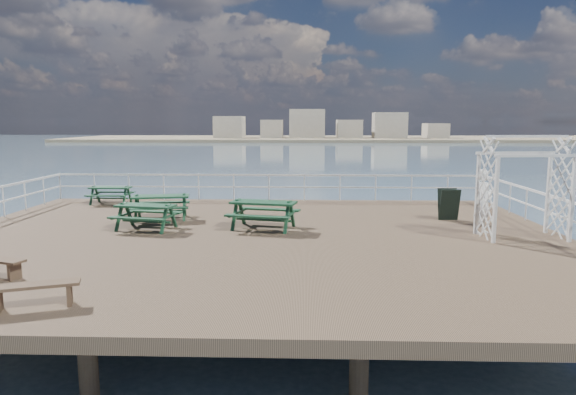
{
  "coord_description": "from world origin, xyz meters",
  "views": [
    {
      "loc": [
        1.5,
        -14.31,
        3.24
      ],
      "look_at": [
        1.02,
        0.18,
        1.1
      ],
      "focal_mm": 32.0,
      "sensor_mm": 36.0,
      "label": 1
    }
  ],
  "objects_px": {
    "picnic_table_d": "(146,211)",
    "flat_bench_near": "(34,290)",
    "trellis_arbor": "(523,193)",
    "picnic_table_a": "(111,191)",
    "picnic_table_c": "(263,209)",
    "person": "(483,202)",
    "picnic_table_b": "(161,202)"
  },
  "relations": [
    {
      "from": "picnic_table_d",
      "to": "picnic_table_b",
      "type": "bearing_deg",
      "value": 101.7
    },
    {
      "from": "flat_bench_near",
      "to": "person",
      "type": "distance_m",
      "value": 11.82
    },
    {
      "from": "picnic_table_d",
      "to": "picnic_table_a",
      "type": "bearing_deg",
      "value": 132.16
    },
    {
      "from": "flat_bench_near",
      "to": "picnic_table_b",
      "type": "bearing_deg",
      "value": 70.73
    },
    {
      "from": "picnic_table_c",
      "to": "flat_bench_near",
      "type": "xyz_separation_m",
      "value": [
        -3.48,
        -6.88,
        -0.29
      ]
    },
    {
      "from": "picnic_table_d",
      "to": "trellis_arbor",
      "type": "relative_size",
      "value": 0.7
    },
    {
      "from": "picnic_table_c",
      "to": "picnic_table_b",
      "type": "bearing_deg",
      "value": 170.18
    },
    {
      "from": "picnic_table_b",
      "to": "flat_bench_near",
      "type": "relative_size",
      "value": 1.37
    },
    {
      "from": "picnic_table_b",
      "to": "person",
      "type": "distance_m",
      "value": 10.22
    },
    {
      "from": "picnic_table_d",
      "to": "trellis_arbor",
      "type": "distance_m",
      "value": 10.97
    },
    {
      "from": "picnic_table_a",
      "to": "picnic_table_b",
      "type": "height_order",
      "value": "picnic_table_b"
    },
    {
      "from": "picnic_table_c",
      "to": "person",
      "type": "height_order",
      "value": "person"
    },
    {
      "from": "picnic_table_a",
      "to": "trellis_arbor",
      "type": "distance_m",
      "value": 14.97
    },
    {
      "from": "trellis_arbor",
      "to": "flat_bench_near",
      "type": "bearing_deg",
      "value": -156.93
    },
    {
      "from": "picnic_table_a",
      "to": "picnic_table_b",
      "type": "relative_size",
      "value": 0.76
    },
    {
      "from": "picnic_table_a",
      "to": "picnic_table_c",
      "type": "bearing_deg",
      "value": -34.4
    },
    {
      "from": "picnic_table_b",
      "to": "person",
      "type": "height_order",
      "value": "person"
    },
    {
      "from": "picnic_table_a",
      "to": "picnic_table_c",
      "type": "distance_m",
      "value": 7.96
    },
    {
      "from": "flat_bench_near",
      "to": "trellis_arbor",
      "type": "relative_size",
      "value": 0.53
    },
    {
      "from": "picnic_table_a",
      "to": "picnic_table_d",
      "type": "xyz_separation_m",
      "value": [
        2.93,
        -4.84,
        0.06
      ]
    },
    {
      "from": "picnic_table_b",
      "to": "flat_bench_near",
      "type": "distance_m",
      "value": 8.36
    },
    {
      "from": "trellis_arbor",
      "to": "picnic_table_c",
      "type": "bearing_deg",
      "value": 166.84
    },
    {
      "from": "person",
      "to": "picnic_table_b",
      "type": "bearing_deg",
      "value": 125.97
    },
    {
      "from": "picnic_table_d",
      "to": "flat_bench_near",
      "type": "distance_m",
      "value": 6.66
    },
    {
      "from": "picnic_table_b",
      "to": "picnic_table_d",
      "type": "distance_m",
      "value": 1.7
    },
    {
      "from": "picnic_table_a",
      "to": "person",
      "type": "height_order",
      "value": "person"
    },
    {
      "from": "trellis_arbor",
      "to": "picnic_table_a",
      "type": "bearing_deg",
      "value": 152.54
    },
    {
      "from": "trellis_arbor",
      "to": "picnic_table_d",
      "type": "bearing_deg",
      "value": 170.54
    },
    {
      "from": "picnic_table_a",
      "to": "picnic_table_d",
      "type": "height_order",
      "value": "picnic_table_d"
    },
    {
      "from": "picnic_table_c",
      "to": "trellis_arbor",
      "type": "distance_m",
      "value": 7.46
    },
    {
      "from": "picnic_table_a",
      "to": "picnic_table_b",
      "type": "bearing_deg",
      "value": -46.19
    },
    {
      "from": "flat_bench_near",
      "to": "trellis_arbor",
      "type": "xyz_separation_m",
      "value": [
        10.84,
        5.88,
        0.96
      ]
    }
  ]
}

